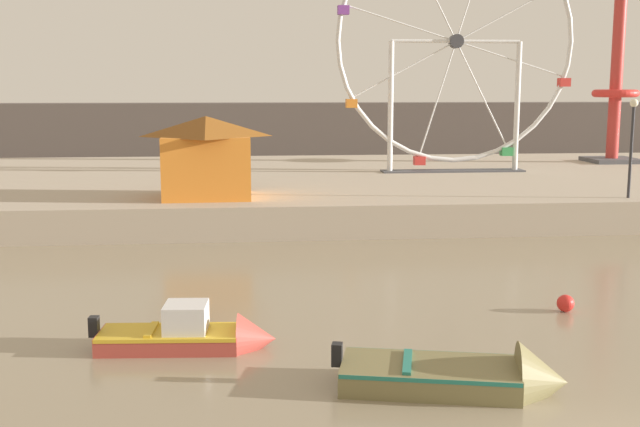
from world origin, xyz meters
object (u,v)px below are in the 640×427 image
at_px(motorboat_faded_red, 199,335).
at_px(motorboat_olive_wood, 474,377).
at_px(ferris_wheel_white_frame, 456,46).
at_px(drop_tower_red_tower, 616,80).
at_px(mooring_buoy_orange, 565,303).
at_px(carnival_booth_orange_canopy, 207,155).
at_px(promenade_lamp_near, 632,134).

bearing_deg(motorboat_faded_red, motorboat_olive_wood, -25.02).
relative_size(ferris_wheel_white_frame, drop_tower_red_tower, 1.03).
bearing_deg(mooring_buoy_orange, motorboat_olive_wood, -127.93).
height_order(carnival_booth_orange_canopy, promenade_lamp_near, promenade_lamp_near).
relative_size(motorboat_faded_red, mooring_buoy_orange, 9.27).
distance_m(motorboat_olive_wood, ferris_wheel_white_frame, 27.97).
bearing_deg(ferris_wheel_white_frame, promenade_lamp_near, -66.71).
distance_m(motorboat_faded_red, drop_tower_red_tower, 35.89).
bearing_deg(mooring_buoy_orange, motorboat_faded_red, -167.73).
bearing_deg(drop_tower_red_tower, carnival_booth_orange_canopy, -151.11).
bearing_deg(motorboat_olive_wood, carnival_booth_orange_canopy, 121.14).
distance_m(ferris_wheel_white_frame, drop_tower_red_tower, 11.53).
xyz_separation_m(motorboat_faded_red, promenade_lamp_near, (16.22, 13.00, 3.54)).
distance_m(motorboat_olive_wood, mooring_buoy_orange, 6.21).
relative_size(motorboat_olive_wood, ferris_wheel_white_frame, 0.35).
relative_size(drop_tower_red_tower, carnival_booth_orange_canopy, 3.24).
relative_size(motorboat_olive_wood, mooring_buoy_orange, 10.21).
bearing_deg(motorboat_faded_red, carnival_booth_orange_canopy, 95.62).
height_order(carnival_booth_orange_canopy, mooring_buoy_orange, carnival_booth_orange_canopy).
bearing_deg(promenade_lamp_near, carnival_booth_orange_canopy, 173.86).
distance_m(motorboat_faded_red, motorboat_olive_wood, 6.05).
relative_size(drop_tower_red_tower, promenade_lamp_near, 3.17).
bearing_deg(drop_tower_red_tower, motorboat_faded_red, -129.28).
height_order(motorboat_faded_red, motorboat_olive_wood, motorboat_faded_red).
height_order(motorboat_faded_red, carnival_booth_orange_canopy, carnival_booth_orange_canopy).
bearing_deg(motorboat_olive_wood, mooring_buoy_orange, 65.20).
height_order(ferris_wheel_white_frame, mooring_buoy_orange, ferris_wheel_white_frame).
bearing_deg(motorboat_faded_red, ferris_wheel_white_frame, 66.88).
height_order(motorboat_olive_wood, drop_tower_red_tower, drop_tower_red_tower).
bearing_deg(motorboat_olive_wood, promenade_lamp_near, 68.66).
bearing_deg(motorboat_olive_wood, ferris_wheel_white_frame, 89.14).
distance_m(drop_tower_red_tower, mooring_buoy_orange, 29.30).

